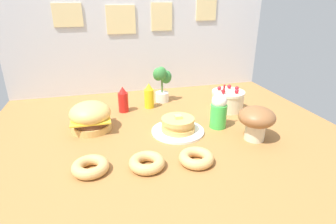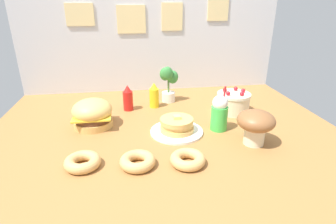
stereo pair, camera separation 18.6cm
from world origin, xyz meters
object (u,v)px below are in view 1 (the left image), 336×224
Objects in this scene: donut_vanilla at (196,158)px; ketchup_bottle at (123,100)px; layer_cake at (228,100)px; burger at (91,117)px; pancake_stack at (178,126)px; mustard_bottle at (149,96)px; donut_chocolate at (147,162)px; cream_soda_cup at (219,111)px; potted_plant at (162,83)px; mushroom_stool at (256,120)px; donut_pink_glaze at (90,167)px.

ketchup_bottle is at bearing 109.91° from donut_vanilla.
donut_vanilla is (0.31, -0.86, -0.07)m from ketchup_bottle.
donut_vanilla is (-0.52, -0.69, -0.05)m from layer_cake.
burger reaches higher than pancake_stack.
ketchup_bottle is 1.00× the size of mustard_bottle.
donut_chocolate is at bearing 175.20° from donut_vanilla.
ketchup_bottle is 0.92m from donut_vanilla.
cream_soda_cup is at bearing 52.37° from donut_vanilla.
cream_soda_cup is at bearing -36.71° from ketchup_bottle.
layer_cake is 0.85m from ketchup_bottle.
potted_plant is at bearing 72.05° from donut_chocolate.
donut_vanilla is 0.50m from mushroom_stool.
mushroom_stool reaches higher than ketchup_bottle.
layer_cake reaches higher than pancake_stack.
potted_plant is (0.32, 0.99, 0.14)m from donut_chocolate.
ketchup_bottle is at bearing -170.48° from mustard_bottle.
burger is 0.75m from potted_plant.
layer_cake is (0.51, 0.30, 0.04)m from pancake_stack.
donut_vanilla is at bearing -92.57° from potted_plant.
donut_pink_glaze is (-0.58, -0.33, -0.01)m from pancake_stack.
cream_soda_cup is 1.61× the size of donut_pink_glaze.
ketchup_bottle is at bearing 92.52° from donut_chocolate.
pancake_stack is at bearing 88.75° from donut_vanilla.
mustard_bottle is at bearing 78.25° from donut_chocolate.
potted_plant reaches higher than mustard_bottle.
donut_vanilla is (0.28, -0.02, 0.00)m from donut_chocolate.
potted_plant is (0.36, 0.15, 0.07)m from ketchup_bottle.
donut_chocolate is 0.61× the size of potted_plant.
layer_cake is 1.13× the size of mushroom_stool.
pancake_stack is 1.83× the size of donut_vanilla.
potted_plant reaches higher than layer_cake.
donut_chocolate is at bearing -168.90° from mushroom_stool.
cream_soda_cup is (0.30, 0.01, 0.08)m from pancake_stack.
layer_cake reaches higher than donut_pink_glaze.
donut_pink_glaze is at bearing 174.01° from donut_vanilla.
potted_plant is at bearing 113.15° from cream_soda_cup.
burger is at bearing -174.51° from layer_cake.
pancake_stack is 0.52m from mustard_bottle.
donut_pink_glaze is (-0.01, -0.53, -0.06)m from burger.
layer_cake reaches higher than donut_chocolate.
mustard_bottle is (0.47, 0.31, 0.00)m from burger.
burger is 0.64m from donut_chocolate.
burger reaches higher than layer_cake.
layer_cake is at bearing -34.11° from potted_plant.
mustard_bottle is 0.90m from donut_chocolate.
potted_plant is (-0.48, 0.32, 0.09)m from layer_cake.
donut_pink_glaze is 0.58m from donut_vanilla.
ketchup_bottle and mustard_bottle have the same top height.
pancake_stack is at bearing -78.64° from mustard_bottle.
ketchup_bottle is 1.04m from mushroom_stool.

